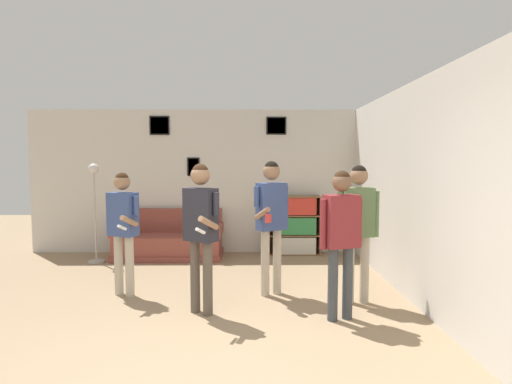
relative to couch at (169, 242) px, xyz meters
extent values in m
cube|color=beige|center=(0.98, 0.42, 1.07)|extent=(7.33, 0.06, 2.70)
cube|color=black|center=(-0.23, 0.38, 2.12)|extent=(0.37, 0.02, 0.35)
cube|color=#B2B2BC|center=(-0.23, 0.37, 2.12)|extent=(0.32, 0.01, 0.31)
cube|color=black|center=(0.40, 0.38, 1.35)|extent=(0.23, 0.02, 0.34)
cube|color=#B2B2BC|center=(0.40, 0.37, 1.35)|extent=(0.19, 0.01, 0.30)
cube|color=black|center=(1.95, 0.38, 2.11)|extent=(0.37, 0.02, 0.33)
cube|color=gray|center=(1.95, 0.37, 2.11)|extent=(0.33, 0.01, 0.29)
cube|color=beige|center=(3.48, -1.91, 1.07)|extent=(0.06, 7.00, 2.70)
cube|color=brown|center=(0.00, -0.05, -0.23)|extent=(1.92, 0.80, 0.10)
cube|color=brown|center=(0.00, -0.05, -0.02)|extent=(1.86, 0.74, 0.32)
cube|color=brown|center=(0.00, 0.28, 0.35)|extent=(1.86, 0.14, 0.43)
cube|color=brown|center=(-0.90, -0.05, 0.23)|extent=(0.12, 0.74, 0.18)
cube|color=brown|center=(0.90, -0.05, 0.23)|extent=(0.12, 0.74, 0.18)
cube|color=brown|center=(1.81, 0.20, 0.26)|extent=(0.02, 0.30, 1.09)
cube|color=brown|center=(2.75, 0.20, 0.26)|extent=(0.02, 0.30, 1.09)
cube|color=brown|center=(2.28, 0.34, 0.26)|extent=(0.96, 0.01, 1.09)
cube|color=brown|center=(2.28, 0.20, -0.27)|extent=(0.91, 0.30, 0.02)
cube|color=brown|center=(2.28, 0.20, 0.80)|extent=(0.91, 0.30, 0.02)
cube|color=brown|center=(2.28, 0.20, 0.08)|extent=(0.91, 0.30, 0.02)
cube|color=brown|center=(2.28, 0.20, 0.45)|extent=(0.91, 0.30, 0.02)
cube|color=beige|center=(2.28, 0.19, -0.10)|extent=(0.79, 0.26, 0.31)
cube|color=#338447|center=(2.28, 0.19, 0.26)|extent=(0.79, 0.26, 0.31)
cube|color=red|center=(2.28, 0.19, 0.63)|extent=(0.79, 0.26, 0.31)
cylinder|color=#ADA89E|center=(-1.18, -0.36, -0.27)|extent=(0.28, 0.28, 0.03)
cylinder|color=#ADA89E|center=(-1.18, -0.36, 0.50)|extent=(0.03, 0.03, 1.50)
sphere|color=silver|center=(-1.18, -0.36, 1.33)|extent=(0.18, 0.18, 0.18)
cylinder|color=#B7AD99|center=(-0.24, -2.04, 0.11)|extent=(0.11, 0.11, 0.78)
cylinder|color=#B7AD99|center=(-0.07, -2.11, 0.11)|extent=(0.11, 0.11, 0.78)
cube|color=#384C84|center=(-0.15, -2.08, 0.77)|extent=(0.41, 0.33, 0.55)
sphere|color=#997051|center=(-0.15, -2.08, 1.18)|extent=(0.20, 0.20, 0.20)
sphere|color=#382314|center=(-0.15, -2.08, 1.22)|extent=(0.17, 0.17, 0.17)
cylinder|color=#384C84|center=(0.04, -2.16, 0.89)|extent=(0.07, 0.07, 0.23)
cylinder|color=#997051|center=(-0.01, -2.28, 0.72)|extent=(0.17, 0.29, 0.18)
cylinder|color=white|center=(-0.06, -2.40, 0.66)|extent=(0.09, 0.14, 0.09)
cylinder|color=#384C84|center=(-0.35, -1.99, 0.75)|extent=(0.07, 0.07, 0.52)
cylinder|color=brown|center=(0.84, -2.66, 0.13)|extent=(0.11, 0.11, 0.84)
cylinder|color=brown|center=(1.00, -2.75, 0.13)|extent=(0.11, 0.11, 0.84)
cube|color=#282833|center=(0.92, -2.71, 0.85)|extent=(0.41, 0.36, 0.59)
sphere|color=#997051|center=(0.92, -2.71, 1.29)|extent=(0.22, 0.22, 0.22)
sphere|color=#382314|center=(0.92, -2.71, 1.33)|extent=(0.18, 0.18, 0.18)
cylinder|color=#282833|center=(1.10, -2.82, 0.98)|extent=(0.07, 0.07, 0.25)
cylinder|color=#997051|center=(1.03, -2.94, 0.79)|extent=(0.21, 0.29, 0.19)
cylinder|color=white|center=(0.96, -3.05, 0.73)|extent=(0.10, 0.14, 0.09)
cylinder|color=#282833|center=(0.74, -2.59, 0.83)|extent=(0.07, 0.07, 0.56)
cylinder|color=#B7AD99|center=(1.67, -2.11, 0.14)|extent=(0.11, 0.11, 0.85)
cylinder|color=#B7AD99|center=(1.82, -2.02, 0.14)|extent=(0.11, 0.11, 0.85)
cube|color=#384C84|center=(1.74, -2.06, 0.87)|extent=(0.41, 0.35, 0.60)
sphere|color=#997051|center=(1.74, -2.06, 1.32)|extent=(0.22, 0.22, 0.22)
sphere|color=black|center=(1.74, -2.06, 1.36)|extent=(0.19, 0.19, 0.19)
cylinder|color=#384C84|center=(1.93, -1.96, 0.85)|extent=(0.07, 0.07, 0.57)
cylinder|color=#384C84|center=(1.56, -2.17, 1.00)|extent=(0.07, 0.07, 0.26)
cylinder|color=#997051|center=(1.62, -2.29, 0.81)|extent=(0.20, 0.30, 0.19)
cylinder|color=red|center=(1.69, -2.41, 0.76)|extent=(0.08, 0.08, 0.10)
cylinder|color=#3D4247|center=(2.37, -2.92, 0.12)|extent=(0.11, 0.11, 0.80)
cylinder|color=#3D4247|center=(2.54, -2.87, 0.12)|extent=(0.11, 0.11, 0.80)
cube|color=maroon|center=(2.46, -2.90, 0.80)|extent=(0.40, 0.29, 0.57)
sphere|color=brown|center=(2.46, -2.90, 1.22)|extent=(0.21, 0.21, 0.21)
sphere|color=#382314|center=(2.46, -2.90, 1.26)|extent=(0.18, 0.18, 0.18)
cylinder|color=maroon|center=(2.66, -2.84, 0.78)|extent=(0.07, 0.07, 0.54)
cylinder|color=maroon|center=(2.25, -2.96, 0.78)|extent=(0.07, 0.07, 0.54)
cylinder|color=#B7AD99|center=(2.69, -2.38, 0.13)|extent=(0.11, 0.11, 0.83)
cylinder|color=#B7AD99|center=(2.87, -2.39, 0.13)|extent=(0.11, 0.11, 0.83)
cube|color=#5B7A4C|center=(2.78, -2.39, 0.84)|extent=(0.37, 0.21, 0.59)
sphere|color=#997051|center=(2.78, -2.39, 1.27)|extent=(0.21, 0.21, 0.21)
sphere|color=black|center=(2.78, -2.39, 1.31)|extent=(0.18, 0.18, 0.18)
cylinder|color=#5B7A4C|center=(2.99, -2.39, 0.82)|extent=(0.07, 0.07, 0.55)
cylinder|color=#5B7A4C|center=(2.56, -2.38, 0.82)|extent=(0.07, 0.07, 0.55)
cylinder|color=white|center=(2.14, 0.20, 0.87)|extent=(0.07, 0.07, 0.11)
camera|label=1|loc=(1.49, -7.14, 1.44)|focal=28.00mm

